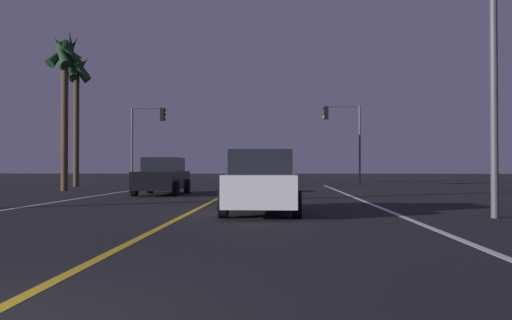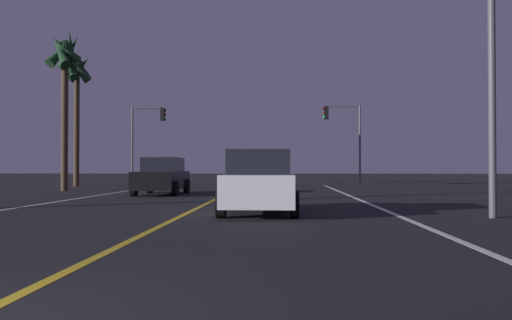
# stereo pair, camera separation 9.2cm
# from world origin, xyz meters

# --- Properties ---
(lane_edge_right) EXTENTS (0.16, 38.01, 0.01)m
(lane_edge_right) POSITION_xyz_m (5.56, 13.00, 0.00)
(lane_edge_right) COLOR silver
(lane_edge_right) RESTS_ON ground
(lane_edge_left) EXTENTS (0.16, 38.01, 0.01)m
(lane_edge_left) POSITION_xyz_m (-5.56, 13.00, 0.00)
(lane_edge_left) COLOR silver
(lane_edge_left) RESTS_ON ground
(lane_center_divider) EXTENTS (0.16, 38.01, 0.01)m
(lane_center_divider) POSITION_xyz_m (0.00, 13.00, 0.00)
(lane_center_divider) COLOR gold
(lane_center_divider) RESTS_ON ground
(car_lead_same_lane) EXTENTS (2.02, 4.30, 1.70)m
(car_lead_same_lane) POSITION_xyz_m (1.98, 10.30, 0.82)
(car_lead_same_lane) COLOR black
(car_lead_same_lane) RESTS_ON ground
(car_oncoming) EXTENTS (2.02, 4.30, 1.70)m
(car_oncoming) POSITION_xyz_m (-2.91, 19.72, 0.82)
(car_oncoming) COLOR black
(car_oncoming) RESTS_ON ground
(traffic_light_near_right) EXTENTS (2.66, 0.36, 5.59)m
(traffic_light_near_right) POSITION_xyz_m (6.87, 32.51, 4.12)
(traffic_light_near_right) COLOR #4C4C51
(traffic_light_near_right) RESTS_ON ground
(traffic_light_near_left) EXTENTS (2.52, 0.36, 5.53)m
(traffic_light_near_left) POSITION_xyz_m (-6.93, 32.51, 4.07)
(traffic_light_near_left) COLOR #4C4C51
(traffic_light_near_left) RESTS_ON ground
(street_lamp_right_near) EXTENTS (2.14, 0.44, 7.15)m
(street_lamp_right_near) POSITION_xyz_m (7.23, 9.31, 4.60)
(street_lamp_right_near) COLOR #4C4C51
(street_lamp_right_near) RESTS_ON ground
(palm_tree_left_mid) EXTENTS (2.18, 2.19, 8.59)m
(palm_tree_left_mid) POSITION_xyz_m (-8.98, 23.20, 6.77)
(palm_tree_left_mid) COLOR #473826
(palm_tree_left_mid) RESTS_ON ground
(palm_tree_left_far) EXTENTS (2.05, 2.02, 8.80)m
(palm_tree_left_far) POSITION_xyz_m (-10.75, 29.05, 6.96)
(palm_tree_left_far) COLOR #473826
(palm_tree_left_far) RESTS_ON ground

